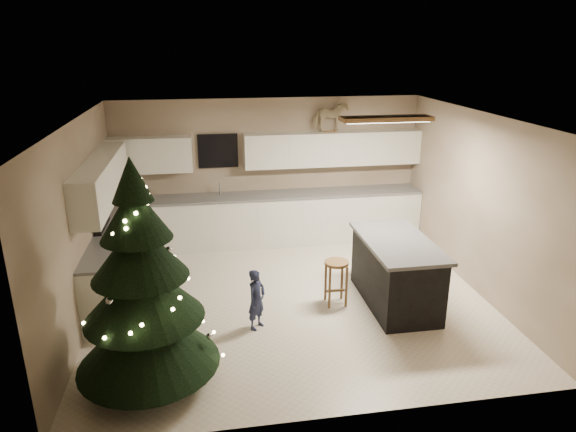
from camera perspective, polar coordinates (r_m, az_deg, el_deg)
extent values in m
plane|color=beige|center=(7.53, 0.44, -9.17)|extent=(5.50, 5.50, 0.00)
cube|color=tan|center=(9.38, -2.17, 5.08)|extent=(5.50, 0.02, 2.60)
cube|color=tan|center=(4.76, 5.74, -9.31)|extent=(5.50, 0.02, 2.60)
cube|color=tan|center=(7.10, -21.97, -0.95)|extent=(0.02, 5.00, 2.60)
cube|color=tan|center=(7.94, 20.43, 1.28)|extent=(0.02, 5.00, 2.60)
cube|color=silver|center=(6.71, 0.50, 10.83)|extent=(5.50, 5.00, 0.02)
cube|color=brown|center=(7.15, 10.86, 10.59)|extent=(1.25, 0.32, 0.06)
cube|color=white|center=(7.15, 10.84, 10.32)|extent=(1.15, 0.24, 0.02)
cube|color=silver|center=(9.34, -1.87, -0.43)|extent=(5.48, 0.60, 0.90)
cube|color=silver|center=(7.89, -18.23, -5.19)|extent=(0.60, 2.60, 0.90)
cube|color=slate|center=(9.19, -1.89, 2.32)|extent=(5.48, 0.62, 0.04)
cube|color=slate|center=(7.71, -18.51, -1.99)|extent=(0.62, 2.60, 0.04)
cube|color=silver|center=(9.10, -15.06, 6.58)|extent=(1.40, 0.35, 0.60)
cube|color=silver|center=(9.34, 5.01, 7.47)|extent=(3.20, 0.35, 0.60)
cube|color=silver|center=(7.63, -19.99, 3.78)|extent=(0.35, 2.60, 0.60)
cube|color=black|center=(9.20, -7.79, 7.19)|extent=(0.70, 0.04, 0.60)
cube|color=#99999E|center=(9.13, -7.51, 1.93)|extent=(0.55, 0.40, 0.06)
cylinder|color=#99999E|center=(9.18, -7.58, 3.07)|extent=(0.03, 0.03, 0.24)
cube|color=black|center=(8.16, -17.81, -4.33)|extent=(0.64, 0.75, 0.90)
cube|color=black|center=(7.99, -20.00, -0.44)|extent=(0.10, 0.75, 0.30)
cube|color=black|center=(7.38, 11.86, -6.29)|extent=(0.80, 1.60, 0.90)
cube|color=#3D3D40|center=(7.20, 12.12, -2.86)|extent=(0.90, 1.70, 0.05)
cylinder|color=brown|center=(7.16, 5.42, -5.20)|extent=(0.34, 0.34, 0.04)
cylinder|color=brown|center=(7.17, 4.65, -8.01)|extent=(0.04, 0.04, 0.61)
cylinder|color=brown|center=(7.23, 6.50, -7.85)|extent=(0.04, 0.04, 0.61)
cylinder|color=brown|center=(7.38, 4.20, -7.19)|extent=(0.04, 0.04, 0.61)
cylinder|color=brown|center=(7.43, 6.00, -7.04)|extent=(0.04, 0.04, 0.61)
cube|color=brown|center=(7.35, 5.31, -8.25)|extent=(0.26, 0.03, 0.03)
cylinder|color=#3F2816|center=(6.02, -15.04, -15.92)|extent=(0.13, 0.13, 0.34)
cone|color=black|center=(5.79, -15.42, -12.27)|extent=(1.52, 1.52, 0.78)
cone|color=black|center=(5.55, -15.87, -7.81)|extent=(1.25, 1.25, 0.67)
cone|color=black|center=(5.37, -16.30, -3.54)|extent=(0.98, 0.98, 0.61)
cone|color=black|center=(5.23, -16.69, 0.42)|extent=(0.72, 0.72, 0.56)
cone|color=black|center=(5.14, -17.04, 3.97)|extent=(0.40, 0.40, 0.45)
sphere|color=#FFD88C|center=(5.92, -7.23, -14.72)|extent=(0.04, 0.04, 0.04)
sphere|color=#FFD88C|center=(6.16, -8.31, -12.58)|extent=(0.04, 0.04, 0.04)
sphere|color=#FFD88C|center=(6.34, -10.41, -11.01)|extent=(0.04, 0.04, 0.04)
sphere|color=#FFD88C|center=(6.44, -13.09, -10.06)|extent=(0.04, 0.04, 0.04)
sphere|color=#FFD88C|center=(6.43, -15.93, -9.68)|extent=(0.04, 0.04, 0.04)
sphere|color=#FFD88C|center=(6.32, -18.55, -9.81)|extent=(0.04, 0.04, 0.04)
sphere|color=#FFD88C|center=(6.13, -20.58, -10.32)|extent=(0.04, 0.04, 0.04)
sphere|color=#FFD88C|center=(5.87, -21.72, -11.05)|extent=(0.04, 0.04, 0.04)
sphere|color=#FFD88C|center=(5.60, -21.72, -11.77)|extent=(0.04, 0.04, 0.04)
sphere|color=#FFD88C|center=(5.36, -20.53, -12.25)|extent=(0.04, 0.04, 0.04)
sphere|color=#FFD88C|center=(5.19, -18.36, -12.22)|extent=(0.04, 0.04, 0.04)
sphere|color=#FFD88C|center=(5.12, -15.75, -11.56)|extent=(0.04, 0.04, 0.04)
sphere|color=#FFD88C|center=(5.15, -13.35, -10.32)|extent=(0.04, 0.04, 0.04)
sphere|color=#FFD88C|center=(5.25, -11.72, -8.74)|extent=(0.04, 0.04, 0.04)
sphere|color=#FFD88C|center=(5.40, -11.11, -7.09)|extent=(0.04, 0.04, 0.04)
sphere|color=#FFD88C|center=(5.55, -11.47, -5.61)|extent=(0.04, 0.04, 0.04)
sphere|color=#FFD88C|center=(5.68, -12.59, -4.41)|extent=(0.04, 0.04, 0.04)
sphere|color=#FFD88C|center=(5.75, -14.17, -3.53)|extent=(0.04, 0.04, 0.04)
sphere|color=#FFD88C|center=(5.75, -15.90, -2.96)|extent=(0.04, 0.04, 0.04)
sphere|color=#FFD88C|center=(5.69, -17.51, -2.63)|extent=(0.04, 0.04, 0.04)
sphere|color=#FFD88C|center=(5.58, -18.76, -2.45)|extent=(0.04, 0.04, 0.04)
sphere|color=#FFD88C|center=(5.44, -19.46, -2.34)|extent=(0.04, 0.04, 0.04)
sphere|color=#FFD88C|center=(5.30, -19.55, -2.16)|extent=(0.04, 0.04, 0.04)
sphere|color=#FFD88C|center=(5.17, -19.05, -1.83)|extent=(0.04, 0.04, 0.04)
sphere|color=#FFD88C|center=(5.08, -18.14, -1.29)|extent=(0.04, 0.04, 0.04)
sphere|color=#FFD88C|center=(5.04, -17.08, -0.55)|extent=(0.04, 0.04, 0.04)
sphere|color=#FFD88C|center=(5.04, -16.16, 0.35)|extent=(0.04, 0.04, 0.04)
sphere|color=#FFD88C|center=(5.07, -15.56, 1.32)|extent=(0.04, 0.04, 0.04)
sphere|color=#FFD88C|center=(5.12, -15.38, 2.27)|extent=(0.04, 0.04, 0.04)
sphere|color=#FFD88C|center=(5.16, -15.56, 3.16)|extent=(0.04, 0.04, 0.04)
sphere|color=#FFD88C|center=(5.19, -16.00, 3.95)|extent=(0.04, 0.04, 0.04)
sphere|color=#FFD88C|center=(5.19, -16.53, 4.67)|extent=(0.04, 0.04, 0.04)
sphere|color=silver|center=(5.80, -8.71, -12.95)|extent=(0.08, 0.08, 0.08)
sphere|color=silver|center=(6.10, -18.21, -8.45)|extent=(0.08, 0.08, 0.08)
sphere|color=silver|center=(5.19, -17.78, -9.26)|extent=(0.08, 0.08, 0.08)
sphere|color=silver|center=(5.44, -13.18, -3.57)|extent=(0.08, 0.08, 0.08)
sphere|color=silver|center=(5.39, -17.98, -0.44)|extent=(0.08, 0.08, 0.08)
sphere|color=silver|center=(5.11, -16.99, 2.59)|extent=(0.08, 0.08, 0.08)
imported|color=#201E41|center=(6.66, -3.51, -9.25)|extent=(0.34, 0.35, 0.81)
cube|color=brown|center=(9.23, 4.77, 9.30)|extent=(0.24, 0.02, 0.02)
cube|color=brown|center=(9.31, 4.66, 9.38)|extent=(0.24, 0.02, 0.02)
imported|color=#C2B088|center=(9.23, 4.76, 10.97)|extent=(0.65, 0.39, 0.51)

